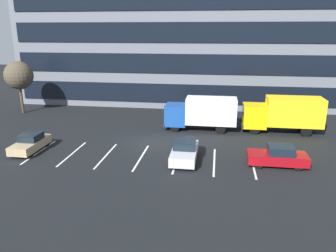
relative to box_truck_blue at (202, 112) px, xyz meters
The scene contains 9 objects.
ground_plane 6.40m from the box_truck_blue, 133.45° to the right, with size 120.00×120.00×0.00m, color black.
office_building 15.13m from the box_truck_blue, 107.37° to the left, with size 40.41×10.43×14.40m.
lot_markings 9.24m from the box_truck_blue, 117.75° to the right, with size 16.94×5.40×0.01m.
box_truck_blue is the anchor object (origin of this frame).
box_truck_yellow_all 7.69m from the box_truck_blue, ahead, with size 7.35×2.43×3.41m.
sedan_maroon 10.04m from the box_truck_blue, 53.79° to the right, with size 4.19×1.76×1.50m.
sedan_silver 8.16m from the box_truck_blue, 96.02° to the right, with size 1.81×4.34×1.55m.
sedan_tan 15.58m from the box_truck_blue, 149.49° to the right, with size 1.66×3.96×1.42m.
bare_tree 21.71m from the box_truck_blue, 169.90° to the left, with size 3.23×3.23×6.06m.
Camera 1 is at (5.60, -26.71, 9.46)m, focal length 35.30 mm.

